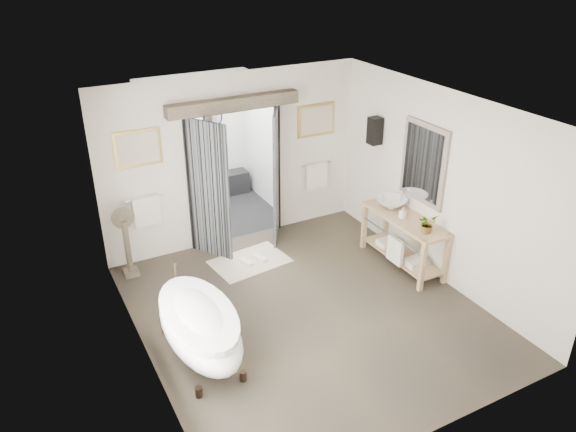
% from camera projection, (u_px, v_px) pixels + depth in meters
% --- Properties ---
extents(ground_plane, '(5.00, 5.00, 0.00)m').
position_uv_depth(ground_plane, '(308.00, 311.00, 7.95)').
color(ground_plane, '#4B4030').
extents(room_shell, '(4.52, 5.02, 2.91)m').
position_uv_depth(room_shell, '(312.00, 196.00, 7.02)').
color(room_shell, beige).
rests_on(room_shell, ground_plane).
extents(shower_room, '(2.22, 2.01, 2.51)m').
position_uv_depth(shower_room, '(204.00, 162.00, 10.70)').
color(shower_room, black).
rests_on(shower_room, ground_plane).
extents(back_wall_dressing, '(3.82, 0.75, 2.52)m').
position_uv_depth(back_wall_dressing, '(238.00, 157.00, 9.08)').
color(back_wall_dressing, black).
rests_on(back_wall_dressing, ground_plane).
extents(clawfoot_tub, '(0.85, 1.90, 0.93)m').
position_uv_depth(clawfoot_tub, '(199.00, 326.00, 6.93)').
color(clawfoot_tub, '#33261A').
rests_on(clawfoot_tub, ground_plane).
extents(vanity, '(0.57, 1.60, 0.85)m').
position_uv_depth(vanity, '(403.00, 237.00, 8.86)').
color(vanity, tan).
rests_on(vanity, ground_plane).
extents(pedestal_mirror, '(0.35, 0.22, 1.17)m').
position_uv_depth(pedestal_mirror, '(127.00, 247.00, 8.60)').
color(pedestal_mirror, '#736351').
rests_on(pedestal_mirror, ground_plane).
extents(rug, '(1.28, 0.93, 0.01)m').
position_uv_depth(rug, '(250.00, 261.00, 9.16)').
color(rug, beige).
rests_on(rug, ground_plane).
extents(slippers, '(0.43, 0.29, 0.05)m').
position_uv_depth(slippers, '(253.00, 260.00, 9.14)').
color(slippers, silver).
rests_on(slippers, rug).
extents(basin, '(0.58, 0.58, 0.17)m').
position_uv_depth(basin, '(392.00, 203.00, 8.98)').
color(basin, white).
rests_on(basin, vanity).
extents(plant, '(0.27, 0.24, 0.29)m').
position_uv_depth(plant, '(427.00, 224.00, 8.21)').
color(plant, gray).
rests_on(plant, vanity).
extents(soap_bottle_a, '(0.09, 0.09, 0.18)m').
position_uv_depth(soap_bottle_a, '(403.00, 213.00, 8.66)').
color(soap_bottle_a, gray).
rests_on(soap_bottle_a, vanity).
extents(soap_bottle_b, '(0.16, 0.16, 0.16)m').
position_uv_depth(soap_bottle_b, '(383.00, 199.00, 9.13)').
color(soap_bottle_b, gray).
rests_on(soap_bottle_b, vanity).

